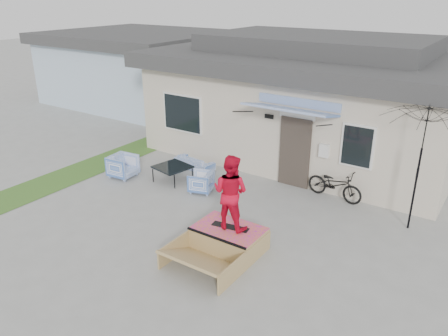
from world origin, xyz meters
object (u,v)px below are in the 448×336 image
Objects in this scene: loveseat at (194,160)px; patio_umbrella at (419,162)px; armchair_right at (201,181)px; coffee_table at (173,173)px; armchair_left at (123,165)px; skate_ramp at (229,238)px; skater at (230,191)px; bicycle at (335,181)px; skateboard at (230,226)px.

loveseat is 6.96m from patio_umbrella.
coffee_table is (-1.20, 0.14, -0.10)m from armchair_right.
armchair_left is 2.72m from armchair_right.
armchair_left is 0.36× the size of patio_umbrella.
skater reaches higher than skate_ramp.
bicycle is at bearing -170.06° from loveseat.
coffee_table is 4.85m from bicycle.
patio_umbrella is at bearing -138.90° from skater.
armchair_right is 0.41× the size of bicycle.
patio_umbrella reaches higher than coffee_table.
patio_umbrella is at bearing 45.63° from skate_ramp.
skate_ramp is at bearing 141.84° from loveseat.
armchair_left is at bearing 153.80° from skateboard.
loveseat is 4.96m from skateboard.
coffee_table is 0.44× the size of patio_umbrella.
bicycle is (4.58, 1.58, 0.29)m from coffee_table.
armchair_right is at bearing -6.86° from coffee_table.
skater reaches higher than loveseat.
skateboard is at bearing -112.86° from armchair_left.
loveseat is 2.09× the size of armchair_right.
loveseat is 4.68m from bicycle.
coffee_table is at bearing 139.26° from skateboard.
armchair_right is 3.80m from bicycle.
skater reaches higher than armchair_left.
loveseat reaches higher than coffee_table.
loveseat is 0.81× the size of skater.
skate_ramp is 2.37× the size of skateboard.
bicycle reaches higher than coffee_table.
patio_umbrella reaches higher than armchair_right.
patio_umbrella is 1.08× the size of skate_ramp.
skateboard is (5.03, -1.54, 0.15)m from armchair_left.
armchair_right is (2.67, 0.50, -0.06)m from armchair_left.
skater is (3.63, -3.37, 1.15)m from loveseat.
skater is (-0.00, 0.05, 1.17)m from skate_ramp.
patio_umbrella reaches higher than bicycle.
patio_umbrella reaches higher than skate_ramp.
skater is at bearing -134.81° from patio_umbrella.
bicycle is (6.05, 2.22, 0.13)m from armchair_left.
loveseat is at bearing 93.73° from coffee_table.
armchair_right is 0.77× the size of skateboard.
armchair_right reaches higher than coffee_table.
armchair_right is 0.70× the size of coffee_table.
armchair_left reaches higher than skate_ramp.
patio_umbrella is at bearing -176.33° from loveseat.
loveseat is 1.84m from armchair_right.
loveseat is 1.78× the size of armchair_left.
armchair_right is at bearing -168.15° from patio_umbrella.
patio_umbrella reaches higher than skateboard.
armchair_right is 0.39× the size of skater.
skate_ramp is (3.63, -3.42, -0.02)m from loveseat.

